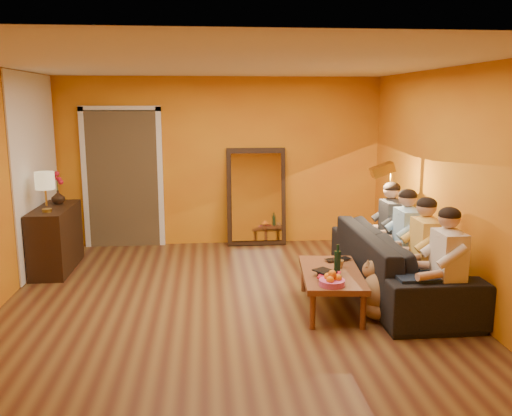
{
  "coord_description": "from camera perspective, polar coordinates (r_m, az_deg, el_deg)",
  "views": [
    {
      "loc": [
        -0.22,
        -5.67,
        2.22
      ],
      "look_at": [
        0.35,
        0.5,
        1.0
      ],
      "focal_mm": 38.0,
      "sensor_mm": 36.0,
      "label": 1
    }
  ],
  "objects": [
    {
      "name": "room_shell",
      "position": [
        6.12,
        -3.16,
        2.47
      ],
      "size": [
        5.0,
        5.5,
        2.6
      ],
      "color": "brown",
      "rests_on": "ground"
    },
    {
      "name": "white_accent",
      "position": [
        7.82,
        -22.11,
        3.55
      ],
      "size": [
        0.02,
        1.9,
        2.58
      ],
      "primitive_type": "cube",
      "color": "white",
      "rests_on": "wall_left"
    },
    {
      "name": "doorway_recess",
      "position": [
        8.68,
        -13.72,
        3.07
      ],
      "size": [
        1.06,
        0.3,
        2.1
      ],
      "primitive_type": "cube",
      "color": "#3F2D19",
      "rests_on": "floor"
    },
    {
      "name": "door_jamb_left",
      "position": [
        8.67,
        -17.56,
        2.85
      ],
      "size": [
        0.08,
        0.06,
        2.2
      ],
      "primitive_type": "cube",
      "color": "white",
      "rests_on": "wall_back"
    },
    {
      "name": "door_jamb_right",
      "position": [
        8.5,
        -10.02,
        3.05
      ],
      "size": [
        0.08,
        0.06,
        2.2
      ],
      "primitive_type": "cube",
      "color": "white",
      "rests_on": "wall_back"
    },
    {
      "name": "door_header",
      "position": [
        8.48,
        -14.17,
        10.12
      ],
      "size": [
        1.22,
        0.06,
        0.08
      ],
      "primitive_type": "cube",
      "color": "white",
      "rests_on": "wall_back"
    },
    {
      "name": "mirror_frame",
      "position": [
        8.47,
        0.03,
        1.2
      ],
      "size": [
        0.92,
        0.27,
        1.51
      ],
      "primitive_type": "cube",
      "rotation": [
        -0.14,
        0.0,
        0.0
      ],
      "color": "black",
      "rests_on": "floor"
    },
    {
      "name": "mirror_glass",
      "position": [
        8.43,
        0.06,
        1.15
      ],
      "size": [
        0.78,
        0.21,
        1.35
      ],
      "primitive_type": "cube",
      "rotation": [
        -0.14,
        0.0,
        0.0
      ],
      "color": "white",
      "rests_on": "mirror_frame"
    },
    {
      "name": "sideboard",
      "position": [
        7.71,
        -20.32,
        -3.03
      ],
      "size": [
        0.44,
        1.18,
        0.85
      ],
      "primitive_type": "cube",
      "color": "black",
      "rests_on": "floor"
    },
    {
      "name": "table_lamp",
      "position": [
        7.3,
        -21.28,
        1.58
      ],
      "size": [
        0.24,
        0.24,
        0.51
      ],
      "primitive_type": null,
      "color": "beige",
      "rests_on": "sideboard"
    },
    {
      "name": "sofa",
      "position": [
        6.58,
        14.75,
        -5.56
      ],
      "size": [
        2.55,
        1.0,
        0.75
      ],
      "primitive_type": "imported",
      "rotation": [
        0.0,
        0.0,
        1.57
      ],
      "color": "black",
      "rests_on": "floor"
    },
    {
      "name": "coffee_table",
      "position": [
        6.01,
        7.89,
        -8.53
      ],
      "size": [
        0.74,
        1.28,
        0.42
      ],
      "primitive_type": null,
      "rotation": [
        0.0,
        0.0,
        -0.1
      ],
      "color": "brown",
      "rests_on": "floor"
    },
    {
      "name": "floor_lamp",
      "position": [
        7.14,
        13.83,
        -1.33
      ],
      "size": [
        0.31,
        0.25,
        1.44
      ],
      "primitive_type": null,
      "rotation": [
        0.0,
        0.0,
        -0.04
      ],
      "color": "gold",
      "rests_on": "floor"
    },
    {
      "name": "dog",
      "position": [
        5.84,
        12.62,
        -8.35
      ],
      "size": [
        0.42,
        0.56,
        0.6
      ],
      "primitive_type": null,
      "rotation": [
        0.0,
        0.0,
        -0.19
      ],
      "color": "#926042",
      "rests_on": "floor"
    },
    {
      "name": "person_far_left",
      "position": [
        5.68,
        19.53,
        -6.0
      ],
      "size": [
        0.7,
        0.44,
        1.22
      ],
      "primitive_type": null,
      "color": "silver",
      "rests_on": "sofa"
    },
    {
      "name": "person_mid_left",
      "position": [
        6.16,
        17.41,
        -4.55
      ],
      "size": [
        0.7,
        0.44,
        1.22
      ],
      "primitive_type": null,
      "color": "#E8B54D",
      "rests_on": "sofa"
    },
    {
      "name": "person_mid_right",
      "position": [
        6.65,
        15.61,
        -3.3
      ],
      "size": [
        0.7,
        0.44,
        1.22
      ],
      "primitive_type": null,
      "color": "#9CC9F1",
      "rests_on": "sofa"
    },
    {
      "name": "person_far_right",
      "position": [
        7.15,
        14.07,
        -2.22
      ],
      "size": [
        0.7,
        0.44,
        1.22
      ],
      "primitive_type": null,
      "color": "#2E2E32",
      "rests_on": "sofa"
    },
    {
      "name": "fruit_bowl",
      "position": [
        5.48,
        8.01,
        -7.29
      ],
      "size": [
        0.26,
        0.26,
        0.16
      ],
      "primitive_type": null,
      "color": "#D64B91",
      "rests_on": "coffee_table"
    },
    {
      "name": "wine_bottle",
      "position": [
        5.86,
        8.57,
        -5.3
      ],
      "size": [
        0.07,
        0.07,
        0.31
      ],
      "primitive_type": "cylinder",
      "color": "black",
      "rests_on": "coffee_table"
    },
    {
      "name": "tumbler",
      "position": [
        6.07,
        8.8,
        -5.85
      ],
      "size": [
        0.12,
        0.12,
        0.09
      ],
      "primitive_type": "imported",
      "rotation": [
        0.0,
        0.0,
        0.32
      ],
      "color": "#B27F3F",
      "rests_on": "coffee_table"
    },
    {
      "name": "laptop",
      "position": [
        6.3,
        8.82,
        -5.49
      ],
      "size": [
        0.35,
        0.28,
        0.02
      ],
      "primitive_type": "imported",
      "rotation": [
        0.0,
        0.0,
        0.32
      ],
      "color": "black",
      "rests_on": "coffee_table"
    },
    {
      "name": "book_lower",
      "position": [
        5.71,
        6.63,
        -7.19
      ],
      "size": [
        0.21,
        0.27,
        0.02
      ],
      "primitive_type": "imported",
      "rotation": [
        0.0,
        0.0,
        -0.05
      ],
      "color": "black",
      "rests_on": "coffee_table"
    },
    {
      "name": "book_mid",
      "position": [
        5.72,
        6.71,
        -6.94
      ],
      "size": [
        0.3,
        0.33,
        0.02
      ],
      "primitive_type": "imported",
      "rotation": [
        0.0,
        0.0,
        -0.42
      ],
      "color": "red",
      "rests_on": "book_lower"
    },
    {
      "name": "book_upper",
      "position": [
        5.69,
        6.66,
        -6.8
      ],
      "size": [
        0.26,
        0.28,
        0.02
      ],
      "primitive_type": "imported",
      "rotation": [
        0.0,
        0.0,
        0.57
      ],
      "color": "black",
      "rests_on": "book_mid"
    },
    {
      "name": "vase",
      "position": [
        7.85,
        -20.11,
        1.08
      ],
      "size": [
        0.18,
        0.18,
        0.19
      ],
      "primitive_type": "imported",
      "color": "black",
      "rests_on": "sideboard"
    },
    {
      "name": "flowers",
      "position": [
        7.81,
        -20.23,
        2.9
      ],
      "size": [
        0.17,
        0.17,
        0.45
      ],
      "primitive_type": null,
      "color": "red",
      "rests_on": "vase"
    }
  ]
}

